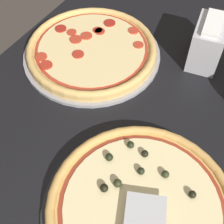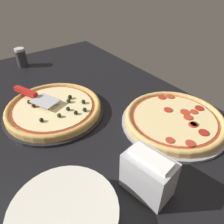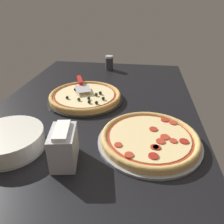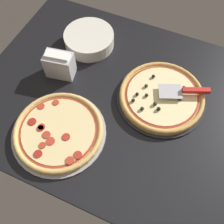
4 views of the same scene
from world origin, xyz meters
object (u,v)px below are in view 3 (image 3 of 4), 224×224
at_px(pizza_front, 85,96).
at_px(serving_spatula, 81,82).
at_px(pizza_back, 150,137).
at_px(plate_stack, 9,141).
at_px(napkin_holder, 64,146).
at_px(parmesan_shaker, 109,63).

relative_size(pizza_front, serving_spatula, 1.70).
relative_size(pizza_back, plate_stack, 1.48).
distance_m(pizza_back, napkin_holder, 0.33).
bearing_deg(pizza_front, pizza_back, 45.14).
xyz_separation_m(serving_spatula, plate_stack, (0.55, -0.12, -0.02)).
height_order(pizza_back, napkin_holder, napkin_holder).
bearing_deg(parmesan_shaker, plate_stack, -12.39).
distance_m(pizza_back, serving_spatula, 0.59).
bearing_deg(plate_stack, serving_spatula, 167.86).
height_order(serving_spatula, napkin_holder, napkin_holder).
xyz_separation_m(pizza_front, plate_stack, (0.45, -0.17, 0.01)).
xyz_separation_m(pizza_front, parmesan_shaker, (-0.54, 0.05, 0.03)).
xyz_separation_m(plate_stack, parmesan_shaker, (-0.99, 0.22, 0.02)).
relative_size(pizza_front, plate_stack, 1.51).
distance_m(pizza_front, napkin_holder, 0.49).
bearing_deg(napkin_holder, pizza_front, -173.66).
distance_m(pizza_front, pizza_back, 0.48).
bearing_deg(parmesan_shaker, pizza_front, -4.94).
xyz_separation_m(pizza_front, serving_spatula, (-0.10, -0.05, 0.03)).
distance_m(pizza_back, parmesan_shaker, 0.93).
height_order(pizza_back, parmesan_shaker, parmesan_shaker).
distance_m(serving_spatula, napkin_holder, 0.60).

